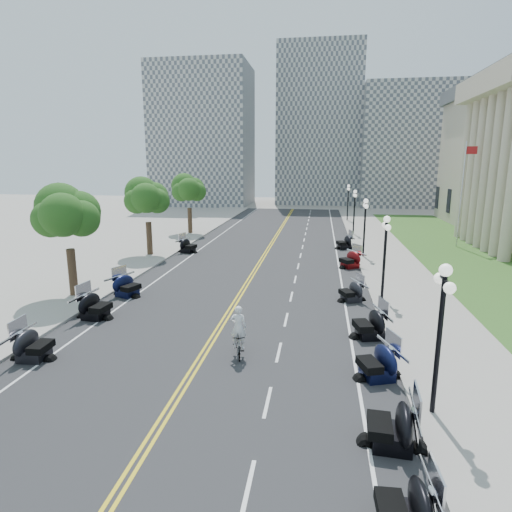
{
  "coord_description": "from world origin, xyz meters",
  "views": [
    {
      "loc": [
        4.78,
        -21.23,
        8.08
      ],
      "look_at": [
        0.66,
        6.23,
        2.0
      ],
      "focal_mm": 30.0,
      "sensor_mm": 36.0,
      "label": 1
    }
  ],
  "objects_px": {
    "bicycle": "(239,344)",
    "cyclist_rider": "(238,311)",
    "flagpole": "(461,196)",
    "motorcycle_n_3": "(392,423)"
  },
  "relations": [
    {
      "from": "flagpole",
      "to": "motorcycle_n_3",
      "type": "relative_size",
      "value": 4.62
    },
    {
      "from": "motorcycle_n_3",
      "to": "bicycle",
      "type": "bearing_deg",
      "value": -129.37
    },
    {
      "from": "motorcycle_n_3",
      "to": "bicycle",
      "type": "relative_size",
      "value": 1.24
    },
    {
      "from": "bicycle",
      "to": "cyclist_rider",
      "type": "distance_m",
      "value": 1.48
    },
    {
      "from": "flagpole",
      "to": "motorcycle_n_3",
      "type": "xyz_separation_m",
      "value": [
        -10.97,
        -31.79,
        -4.24
      ]
    },
    {
      "from": "motorcycle_n_3",
      "to": "cyclist_rider",
      "type": "distance_m",
      "value": 7.66
    },
    {
      "from": "bicycle",
      "to": "cyclist_rider",
      "type": "relative_size",
      "value": 0.92
    },
    {
      "from": "motorcycle_n_3",
      "to": "cyclist_rider",
      "type": "xyz_separation_m",
      "value": [
        -5.5,
        5.19,
        1.24
      ]
    },
    {
      "from": "flagpole",
      "to": "bicycle",
      "type": "bearing_deg",
      "value": -121.75
    },
    {
      "from": "flagpole",
      "to": "cyclist_rider",
      "type": "height_order",
      "value": "flagpole"
    }
  ]
}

